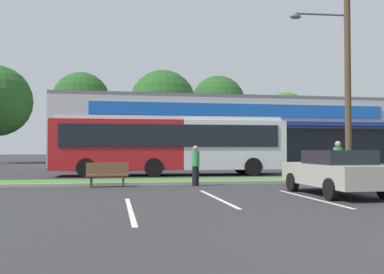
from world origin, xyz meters
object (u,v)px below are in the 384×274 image
object	(u,v)px
car_1	(335,172)
pedestrian_far	(338,164)
bus_stop_bench	(107,174)
city_bus	(170,144)
pedestrian_near_bench	(195,166)
utility_pole	(345,58)
car_2	(101,159)

from	to	relation	value
car_1	pedestrian_far	world-z (taller)	pedestrian_far
bus_stop_bench	car_1	size ratio (longest dim) A/B	0.37
bus_stop_bench	city_bus	bearing A→B (deg)	-115.51
bus_stop_bench	pedestrian_near_bench	size ratio (longest dim) A/B	0.99
utility_pole	bus_stop_bench	bearing A→B (deg)	-169.51
utility_pole	bus_stop_bench	xyz separation A→B (m)	(-11.22, -2.08, -5.38)
utility_pole	pedestrian_near_bench	size ratio (longest dim) A/B	6.87
city_bus	pedestrian_far	world-z (taller)	city_bus
utility_pole	pedestrian_far	xyz separation A→B (m)	(-2.24, -3.30, -4.98)
utility_pole	pedestrian_far	world-z (taller)	utility_pole
bus_stop_bench	pedestrian_near_bench	distance (m)	3.47
car_2	bus_stop_bench	bearing A→B (deg)	-87.48
bus_stop_bench	pedestrian_near_bench	xyz separation A→B (m)	(3.46, -0.01, 0.30)
car_2	pedestrian_far	size ratio (longest dim) A/B	2.43
car_1	utility_pole	bearing A→B (deg)	-32.41
city_bus	bus_stop_bench	xyz separation A→B (m)	(-3.33, -6.98, -1.26)
car_1	pedestrian_near_bench	world-z (taller)	pedestrian_near_bench
car_1	city_bus	bearing A→B (deg)	19.06
bus_stop_bench	car_1	world-z (taller)	car_1
city_bus	bus_stop_bench	distance (m)	7.84
bus_stop_bench	car_2	distance (m)	13.32
pedestrian_far	utility_pole	bearing A→B (deg)	-174.06
city_bus	car_2	distance (m)	7.50
car_2	pedestrian_near_bench	size ratio (longest dim) A/B	2.70
utility_pole	pedestrian_near_bench	world-z (taller)	utility_pole
utility_pole	city_bus	xyz separation A→B (m)	(-7.89, 4.90, -4.11)
city_bus	car_1	distance (m)	11.91
pedestrian_near_bench	pedestrian_far	world-z (taller)	pedestrian_far
utility_pole	bus_stop_bench	world-z (taller)	utility_pole
city_bus	pedestrian_near_bench	distance (m)	7.06
bus_stop_bench	car_1	xyz separation A→B (m)	(7.21, -4.24, 0.24)
utility_pole	city_bus	size ratio (longest dim) A/B	0.86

